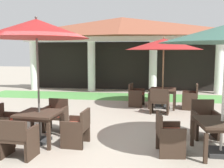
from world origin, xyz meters
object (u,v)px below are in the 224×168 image
Objects in this scene: patio_table_mid_right at (39,116)px; terracotta_urn at (135,99)px; patio_chair_mid_left_south at (160,102)px; patio_chair_mid_right_east at (77,128)px; patio_umbrella_mid_left at (164,45)px; patio_chair_mid_left_east at (191,98)px; patio_table_near_foreground at (222,125)px; patio_chair_mid_right_west at (4,124)px; patio_umbrella_mid_right at (36,29)px; patio_table_mid_left at (163,91)px; patio_chair_mid_right_north at (56,116)px; patio_chair_mid_right_south at (18,139)px; patio_chair_mid_left_west at (136,95)px; patio_chair_near_foreground_west at (168,135)px; patio_chair_near_foreground_north at (205,121)px.

terracotta_urn is (1.91, 5.13, -0.45)m from patio_table_mid_right.
patio_chair_mid_left_south is 1.09× the size of patio_chair_mid_right_east.
patio_chair_mid_left_east is (1.02, -0.14, -1.95)m from patio_umbrella_mid_left.
patio_table_near_foreground is 4.93m from patio_chair_mid_right_west.
terracotta_urn is (0.99, 5.18, -0.22)m from patio_chair_mid_right_east.
patio_umbrella_mid_right reaches higher than patio_umbrella_mid_left.
patio_table_mid_left is at bearing 102.61° from patio_table_near_foreground.
patio_chair_mid_left_south is 2.06m from terracotta_urn.
patio_chair_mid_right_south is at bearing 90.00° from patio_chair_mid_right_north.
patio_chair_mid_left_west is 1.04× the size of patio_chair_mid_right_north.
patio_chair_mid_left_east is at bearing 90.00° from patio_chair_mid_left_west.
patio_chair_mid_left_south is (-0.14, -1.02, -0.21)m from patio_table_mid_left.
patio_chair_mid_left_south is at bearing 133.96° from patio_chair_mid_right_west.
patio_chair_mid_right_north is at bearing 137.19° from patio_chair_mid_left_east.
patio_chair_near_foreground_west is at bearing 15.58° from patio_chair_mid_right_south.
patio_chair_mid_right_west is at bearing -119.15° from terracotta_urn.
patio_chair_mid_right_east is at bearing 44.99° from patio_chair_mid_right_south.
patio_umbrella_mid_left is at bearing 180.00° from patio_table_mid_left.
patio_umbrella_mid_left is 6.79× the size of terracotta_urn.
patio_table_near_foreground is 1.35× the size of patio_chair_mid_right_east.
patio_umbrella_mid_left reaches higher than patio_chair_mid_right_west.
patio_chair_near_foreground_north reaches higher than patio_chair_mid_left_south.
patio_chair_mid_right_north is at bearing -130.80° from patio_table_mid_left.
patio_chair_mid_left_west is at bearing -175.23° from patio_chair_near_foreground_west.
patio_chair_mid_left_east reaches higher than patio_chair_mid_right_east.
patio_umbrella_mid_right is at bearing 143.85° from patio_chair_mid_left_east.
patio_chair_mid_left_south is at bearing 49.16° from patio_umbrella_mid_right.
patio_umbrella_mid_left is 0.98× the size of patio_umbrella_mid_right.
patio_chair_near_foreground_west is 2.02m from patio_chair_mid_right_east.
patio_umbrella_mid_right is (-2.93, 0.26, 2.21)m from patio_chair_near_foreground_west.
patio_chair_mid_right_east is (0.97, 0.87, -0.00)m from patio_chair_mid_right_south.
patio_table_mid_left is 1.13× the size of patio_table_mid_right.
patio_chair_mid_left_south is 4.90m from patio_umbrella_mid_right.
patio_table_mid_right is 2.29× the size of terracotta_urn.
patio_chair_mid_right_west is at bearing -132.47° from patio_table_mid_left.
patio_umbrella_mid_right reaches higher than patio_table_mid_left.
patio_chair_mid_left_south is 1.46m from patio_chair_mid_left_east.
terracotta_urn is (-1.09, 0.79, -2.20)m from patio_umbrella_mid_left.
patio_umbrella_mid_left is 2.20m from patio_chair_mid_left_east.
patio_chair_mid_left_east reaches higher than patio_chair_mid_left_west.
patio_table_mid_right is at bearing 7.03° from patio_chair_near_foreground_north.
patio_umbrella_mid_left is (-0.88, 3.40, 1.96)m from patio_chair_near_foreground_north.
terracotta_urn is (-1.02, 5.39, -0.23)m from patio_chair_near_foreground_west.
patio_table_near_foreground is at bearing 31.32° from patio_chair_mid_left_west.
patio_chair_mid_right_north is 1.30m from patio_chair_mid_right_west.
patio_chair_mid_right_east is (-3.09, 0.09, -0.23)m from patio_table_near_foreground.
patio_chair_near_foreground_north is at bearing -75.52° from patio_umbrella_mid_left.
patio_chair_mid_right_east reaches higher than patio_table_mid_right.
patio_chair_mid_right_east is at bearing 151.47° from patio_chair_mid_left_east.
patio_umbrella_mid_left reaches higher than patio_chair_mid_left_east.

